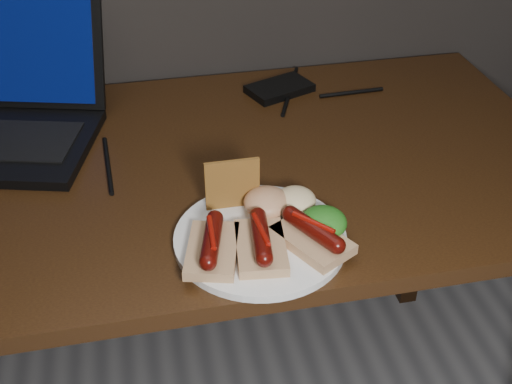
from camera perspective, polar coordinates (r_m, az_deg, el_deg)
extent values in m
cube|color=#341F0D|center=(1.15, -6.55, 1.74)|extent=(1.40, 0.70, 0.03)
cube|color=#341F0D|center=(1.76, 14.61, -0.64)|extent=(0.05, 0.05, 0.72)
cube|color=black|center=(1.35, -20.76, 12.12)|extent=(0.36, 0.18, 0.23)
cube|color=#070E4F|center=(1.35, -20.76, 12.12)|extent=(0.32, 0.15, 0.20)
cube|color=black|center=(1.37, 2.10, 9.19)|extent=(0.15, 0.12, 0.02)
cylinder|color=black|center=(1.15, -13.03, 2.38)|extent=(0.02, 0.18, 0.01)
cylinder|color=black|center=(1.37, 3.04, 8.98)|extent=(0.09, 0.21, 0.01)
cylinder|color=black|center=(1.38, 8.47, 8.74)|extent=(0.14, 0.01, 0.01)
cylinder|color=white|center=(0.96, 0.37, -4.13)|extent=(0.32, 0.32, 0.01)
cube|color=tan|center=(0.92, -3.91, -5.20)|extent=(0.10, 0.13, 0.02)
cylinder|color=#520C05|center=(0.91, -3.96, -4.22)|extent=(0.05, 0.10, 0.02)
sphere|color=#520C05|center=(0.87, -4.29, -6.23)|extent=(0.03, 0.02, 0.02)
sphere|color=#520C05|center=(0.94, -3.66, -2.37)|extent=(0.03, 0.02, 0.02)
cylinder|color=maroon|center=(0.90, -3.99, -3.61)|extent=(0.01, 0.07, 0.01)
cube|color=tan|center=(0.92, 0.43, -4.93)|extent=(0.08, 0.12, 0.02)
cylinder|color=#520C05|center=(0.91, 0.44, -3.95)|extent=(0.04, 0.10, 0.02)
sphere|color=#520C05|center=(0.87, 0.74, -5.93)|extent=(0.02, 0.02, 0.02)
sphere|color=#520C05|center=(0.95, 0.16, -2.12)|extent=(0.02, 0.02, 0.02)
cylinder|color=maroon|center=(0.90, 0.44, -3.34)|extent=(0.01, 0.07, 0.01)
cube|color=tan|center=(0.94, 5.02, -4.28)|extent=(0.12, 0.13, 0.02)
cylinder|color=#520C05|center=(0.93, 5.09, -3.31)|extent=(0.07, 0.10, 0.02)
sphere|color=#520C05|center=(0.90, 7.22, -4.75)|extent=(0.03, 0.02, 0.02)
sphere|color=#520C05|center=(0.95, 3.07, -1.95)|extent=(0.03, 0.02, 0.02)
cylinder|color=maroon|center=(0.92, 5.13, -2.71)|extent=(0.05, 0.06, 0.01)
cube|color=#A1702C|center=(0.99, -2.12, 0.72)|extent=(0.09, 0.01, 0.08)
ellipsoid|color=#105111|center=(0.95, 6.02, -2.69)|extent=(0.07, 0.07, 0.04)
ellipsoid|color=#AB2E11|center=(0.99, 0.97, -0.91)|extent=(0.07, 0.07, 0.04)
ellipsoid|color=silver|center=(1.00, 3.54, -0.74)|extent=(0.06, 0.06, 0.04)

